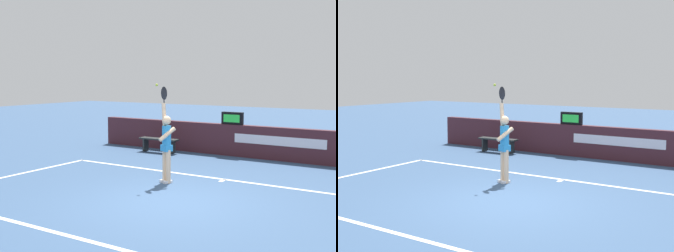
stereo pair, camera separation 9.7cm
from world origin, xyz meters
TOP-DOWN VIEW (x-y plane):
  - ground_plane at (0.00, 0.00)m, footprint 60.00×60.00m
  - court_lines at (0.00, -0.04)m, footprint 10.46×5.51m
  - back_wall at (0.00, 6.11)m, footprint 13.80×0.27m
  - speed_display at (-1.42, 6.11)m, footprint 0.77×0.16m
  - tennis_player at (-1.13, 1.49)m, footprint 0.48×0.50m
  - tennis_ball at (-1.27, 1.27)m, footprint 0.07×0.07m
  - courtside_bench_near at (-3.93, 5.30)m, footprint 1.51×0.42m

SIDE VIEW (x-z plane):
  - ground_plane at x=0.00m, z-range 0.00..0.00m
  - court_lines at x=0.00m, z-range 0.00..0.00m
  - courtside_bench_near at x=-3.93m, z-range 0.13..0.64m
  - back_wall at x=0.00m, z-range 0.00..1.09m
  - tennis_player at x=-1.13m, z-range -0.21..2.28m
  - speed_display at x=-1.42m, z-range 1.09..1.51m
  - tennis_ball at x=-1.27m, z-range 2.49..2.55m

